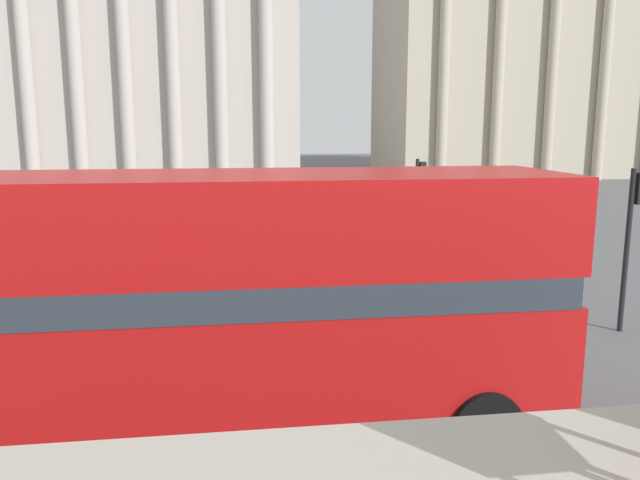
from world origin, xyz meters
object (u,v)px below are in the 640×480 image
object	(u,v)px
traffic_light_near	(632,226)
traffic_light_mid	(419,196)
car_navy	(222,212)
double_decker_bus	(196,295)
pedestrian_grey	(159,281)
pedestrian_white	(361,199)
plaza_building_left	(143,71)
plaza_building_right	(540,53)

from	to	relation	value
traffic_light_near	traffic_light_mid	distance (m)	7.94
car_navy	traffic_light_mid	bearing A→B (deg)	-70.84
double_decker_bus	pedestrian_grey	world-z (taller)	double_decker_bus
traffic_light_near	pedestrian_white	xyz separation A→B (m)	(-2.44, 18.24, -1.48)
pedestrian_grey	pedestrian_white	bearing A→B (deg)	-142.12
double_decker_bus	plaza_building_left	bearing A→B (deg)	96.90
double_decker_bus	plaza_building_left	size ratio (longest dim) A/B	0.47
plaza_building_left	plaza_building_right	xyz separation A→B (m)	(35.49, 7.41, 2.66)
pedestrian_grey	pedestrian_white	xyz separation A→B (m)	(8.25, 15.95, -0.01)
plaza_building_right	pedestrian_white	bearing A→B (deg)	-130.23
pedestrian_grey	plaza_building_left	bearing A→B (deg)	-107.00
pedestrian_grey	car_navy	bearing A→B (deg)	-119.90
car_navy	pedestrian_white	world-z (taller)	pedestrian_white
plaza_building_right	traffic_light_mid	bearing A→B (deg)	-121.32
car_navy	pedestrian_grey	world-z (taller)	pedestrian_grey
plaza_building_left	car_navy	xyz separation A→B (m)	(6.04, -21.14, -8.00)
plaza_building_left	car_navy	size ratio (longest dim) A/B	5.44
plaza_building_right	traffic_light_mid	size ratio (longest dim) A/B	8.35
plaza_building_left	traffic_light_mid	bearing A→B (deg)	-66.83
double_decker_bus	plaza_building_right	size ratio (longest dim) A/B	0.36
double_decker_bus	car_navy	distance (m)	20.00
plaza_building_left	pedestrian_grey	xyz separation A→B (m)	(4.79, -35.07, -7.72)
plaza_building_left	traffic_light_mid	world-z (taller)	plaza_building_left
traffic_light_mid	pedestrian_grey	xyz separation A→B (m)	(-8.00, -5.18, -1.38)
plaza_building_right	pedestrian_white	size ratio (longest dim) A/B	17.81
traffic_light_near	pedestrian_grey	bearing A→B (deg)	167.89
traffic_light_near	car_navy	world-z (taller)	traffic_light_near
plaza_building_left	double_decker_bus	bearing A→B (deg)	-81.61
pedestrian_white	plaza_building_right	bearing A→B (deg)	167.09
double_decker_bus	plaza_building_right	xyz separation A→B (m)	(29.42, 48.49, 9.12)
plaza_building_left	traffic_light_mid	xyz separation A→B (m)	(12.79, -29.89, -6.35)
double_decker_bus	plaza_building_left	world-z (taller)	plaza_building_left
plaza_building_right	pedestrian_grey	xyz separation A→B (m)	(-30.70, -42.48, -10.39)
traffic_light_mid	car_navy	bearing A→B (deg)	127.65
pedestrian_white	car_navy	bearing A→B (deg)	-46.62
traffic_light_mid	pedestrian_white	size ratio (longest dim) A/B	2.13
plaza_building_left	traffic_light_near	distance (m)	40.92
double_decker_bus	traffic_light_mid	size ratio (longest dim) A/B	3.03
plaza_building_right	traffic_light_mid	xyz separation A→B (m)	(-22.70, -37.30, -9.01)
plaza_building_left	plaza_building_right	bearing A→B (deg)	11.80
traffic_light_near	traffic_light_mid	world-z (taller)	traffic_light_near
plaza_building_right	car_navy	distance (m)	42.38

